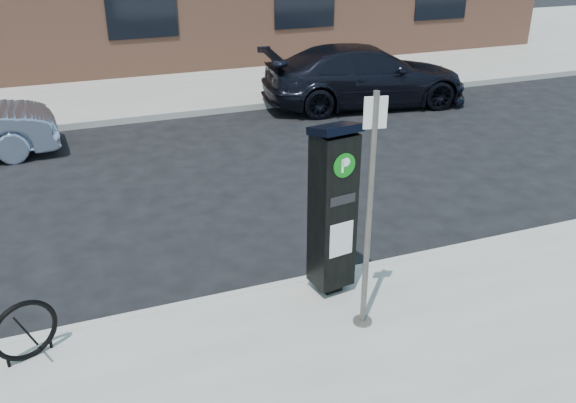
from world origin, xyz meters
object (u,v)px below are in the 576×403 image
bike_rack (25,331)px  car_dark (365,76)px  parking_kiosk (333,208)px  sign_pole (369,218)px

bike_rack → car_dark: (8.05, 7.80, 0.27)m
parking_kiosk → bike_rack: size_ratio=3.17×
parking_kiosk → car_dark: bearing=51.3°
parking_kiosk → sign_pole: (0.05, -0.77, 0.23)m
parking_kiosk → bike_rack: bearing=172.4°
parking_kiosk → bike_rack: (-3.51, -0.05, -0.78)m
sign_pole → bike_rack: bearing=179.4°
bike_rack → sign_pole: bearing=-33.8°
parking_kiosk → sign_pole: size_ratio=0.81×
car_dark → sign_pole: bearing=159.4°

